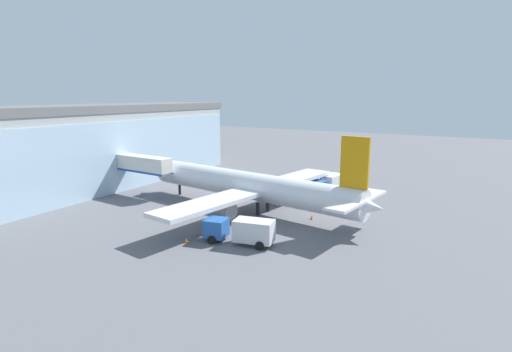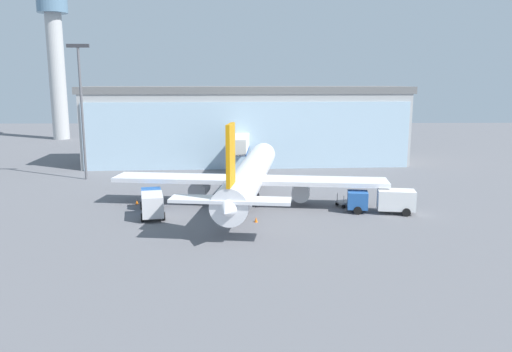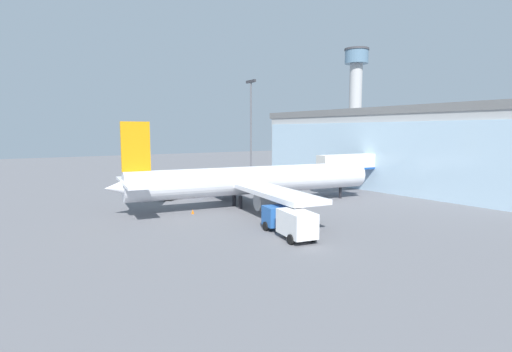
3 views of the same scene
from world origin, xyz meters
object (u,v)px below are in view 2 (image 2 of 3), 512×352
object	(u,v)px
apron_light_mast	(81,101)
fuel_truck	(384,200)
catering_truck	(152,202)
safety_cone_nose	(256,220)
control_tower	(56,53)
airplane	(250,176)
jet_bridge	(241,144)
safety_cone_wingtip	(137,202)
baggage_cart	(349,202)

from	to	relation	value
apron_light_mast	fuel_truck	distance (m)	45.25
catering_truck	safety_cone_nose	distance (m)	11.77
control_tower	airplane	distance (m)	84.52
jet_bridge	safety_cone_wingtip	bearing A→B (deg)	151.93
apron_light_mast	safety_cone_wingtip	world-z (taller)	apron_light_mast
baggage_cart	apron_light_mast	bearing A→B (deg)	134.48
apron_light_mast	safety_cone_wingtip	bearing A→B (deg)	-54.92
fuel_truck	baggage_cart	bearing A→B (deg)	-35.29
catering_truck	baggage_cart	xyz separation A→B (m)	(22.35, 3.66, -0.97)
safety_cone_nose	airplane	bearing A→B (deg)	93.89
fuel_truck	apron_light_mast	bearing A→B (deg)	-17.75
catering_truck	safety_cone_wingtip	world-z (taller)	catering_truck
fuel_truck	safety_cone_nose	distance (m)	14.71
safety_cone_nose	baggage_cart	bearing A→B (deg)	31.04
fuel_truck	safety_cone_nose	bearing A→B (deg)	22.93
baggage_cart	safety_cone_wingtip	xyz separation A→B (m)	(-25.14, 1.36, -0.23)
fuel_truck	jet_bridge	bearing A→B (deg)	-47.98
control_tower	baggage_cart	size ratio (longest dim) A/B	11.05
apron_light_mast	baggage_cart	size ratio (longest dim) A/B	6.18
apron_light_mast	catering_truck	bearing A→B (deg)	-56.31
jet_bridge	control_tower	xyz separation A→B (m)	(-45.99, 47.75, 16.54)
control_tower	apron_light_mast	world-z (taller)	control_tower
airplane	baggage_cart	world-z (taller)	airplane
baggage_cart	safety_cone_wingtip	distance (m)	25.18
control_tower	fuel_truck	distance (m)	97.66
apron_light_mast	safety_cone_wingtip	xyz separation A→B (m)	(10.90, -15.52, -11.32)
safety_cone_nose	jet_bridge	bearing A→B (deg)	93.65
safety_cone_wingtip	catering_truck	bearing A→B (deg)	-60.92
baggage_cart	jet_bridge	bearing A→B (deg)	100.03
safety_cone_wingtip	airplane	bearing A→B (deg)	1.98
safety_cone_wingtip	baggage_cart	bearing A→B (deg)	-3.09
airplane	baggage_cart	xyz separation A→B (m)	(11.60, -1.82, -2.81)
fuel_truck	baggage_cart	world-z (taller)	fuel_truck
fuel_truck	baggage_cart	xyz separation A→B (m)	(-3.23, 3.18, -0.97)
jet_bridge	baggage_cart	size ratio (longest dim) A/B	4.24
apron_light_mast	control_tower	bearing A→B (deg)	113.38
control_tower	airplane	size ratio (longest dim) A/B	0.96
airplane	control_tower	bearing A→B (deg)	42.15
jet_bridge	baggage_cart	xyz separation A→B (m)	(12.84, -21.84, -4.18)
baggage_cart	safety_cone_wingtip	world-z (taller)	baggage_cart
jet_bridge	fuel_truck	distance (m)	29.91
control_tower	safety_cone_nose	size ratio (longest dim) A/B	63.93
baggage_cart	safety_cone_wingtip	bearing A→B (deg)	156.49
jet_bridge	safety_cone_nose	size ratio (longest dim) A/B	24.53
airplane	fuel_truck	distance (m)	15.76
catering_truck	safety_cone_nose	size ratio (longest dim) A/B	13.82
fuel_truck	catering_truck	bearing A→B (deg)	10.39
jet_bridge	apron_light_mast	bearing A→B (deg)	104.99
jet_bridge	fuel_truck	size ratio (longest dim) A/B	1.78
safety_cone_nose	catering_truck	bearing A→B (deg)	165.31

